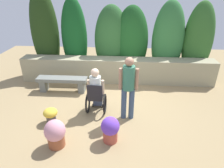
% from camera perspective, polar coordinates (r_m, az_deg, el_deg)
% --- Properties ---
extents(ground_plane, '(12.50, 12.50, 0.00)m').
position_cam_1_polar(ground_plane, '(5.87, 0.63, -6.67)').
color(ground_plane, '#9B8359').
extents(stone_retaining_wall, '(6.93, 0.57, 0.88)m').
position_cam_1_polar(stone_retaining_wall, '(7.26, 1.46, 4.03)').
color(stone_retaining_wall, tan).
rests_on(stone_retaining_wall, ground).
extents(hedge_backdrop, '(6.75, 0.94, 3.23)m').
position_cam_1_polar(hedge_backdrop, '(7.61, 2.87, 12.76)').
color(hedge_backdrop, '#243D17').
rests_on(hedge_backdrop, ground).
extents(stone_bench, '(1.65, 0.36, 0.50)m').
position_cam_1_polar(stone_bench, '(6.79, -14.16, 0.58)').
color(stone_bench, slate).
rests_on(stone_bench, ground).
extents(person_in_wheelchair, '(0.53, 0.66, 1.33)m').
position_cam_1_polar(person_in_wheelchair, '(5.39, -4.63, -2.34)').
color(person_in_wheelchair, black).
rests_on(person_in_wheelchair, ground).
extents(person_standing_companion, '(0.49, 0.30, 1.71)m').
position_cam_1_polar(person_standing_companion, '(4.96, 4.75, -0.28)').
color(person_standing_companion, '#3A4F6B').
rests_on(person_standing_companion, ground).
extents(flower_pot_purple_near, '(0.46, 0.46, 0.66)m').
position_cam_1_polar(flower_pot_purple_near, '(4.59, -16.05, -13.52)').
color(flower_pot_purple_near, brown).
rests_on(flower_pot_purple_near, ground).
extents(flower_pot_terracotta_by_wall, '(0.42, 0.42, 0.63)m').
position_cam_1_polar(flower_pot_terracotta_by_wall, '(4.54, -0.51, -12.82)').
color(flower_pot_terracotta_by_wall, '#AA4A3B').
rests_on(flower_pot_terracotta_by_wall, ground).
extents(flower_pot_red_accent, '(0.36, 0.36, 0.41)m').
position_cam_1_polar(flower_pot_red_accent, '(5.39, -17.29, -8.37)').
color(flower_pot_red_accent, '#4A4442').
rests_on(flower_pot_red_accent, ground).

